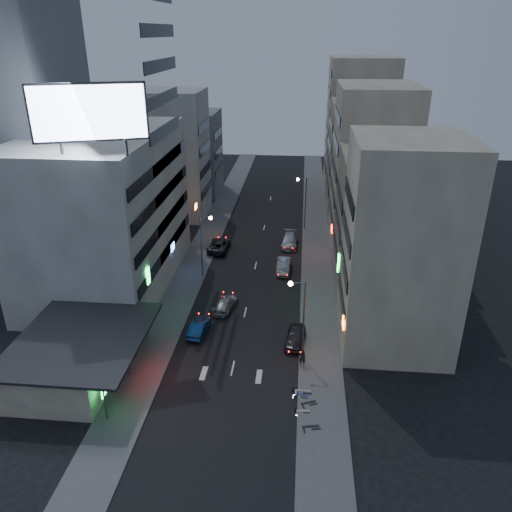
# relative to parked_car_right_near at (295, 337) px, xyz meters

# --- Properties ---
(ground) EXTENTS (180.00, 180.00, 0.00)m
(ground) POSITION_rel_parked_car_right_near_xyz_m (-5.60, -8.49, -0.75)
(ground) COLOR black
(ground) RESTS_ON ground
(sidewalk_left) EXTENTS (4.00, 120.00, 0.12)m
(sidewalk_left) POSITION_rel_parked_car_right_near_xyz_m (-13.60, 21.51, -0.69)
(sidewalk_left) COLOR #4C4C4F
(sidewalk_left) RESTS_ON ground
(sidewalk_right) EXTENTS (4.00, 120.00, 0.12)m
(sidewalk_right) POSITION_rel_parked_car_right_near_xyz_m (2.40, 21.51, -0.69)
(sidewalk_right) COLOR #4C4C4F
(sidewalk_right) RESTS_ON ground
(food_court) EXTENTS (11.00, 13.00, 3.88)m
(food_court) POSITION_rel_parked_car_right_near_xyz_m (-19.50, -6.49, 1.23)
(food_court) COLOR beige
(food_court) RESTS_ON ground
(white_building) EXTENTS (14.00, 24.00, 18.00)m
(white_building) POSITION_rel_parked_car_right_near_xyz_m (-22.60, 11.51, 8.25)
(white_building) COLOR beige
(white_building) RESTS_ON ground
(grey_tower) EXTENTS (10.00, 14.00, 34.00)m
(grey_tower) POSITION_rel_parked_car_right_near_xyz_m (-31.60, 14.51, 16.25)
(grey_tower) COLOR slate
(grey_tower) RESTS_ON ground
(shophouse_near) EXTENTS (10.00, 11.00, 20.00)m
(shophouse_near) POSITION_rel_parked_car_right_near_xyz_m (9.40, 2.01, 9.25)
(shophouse_near) COLOR beige
(shophouse_near) RESTS_ON ground
(shophouse_mid) EXTENTS (11.00, 12.00, 16.00)m
(shophouse_mid) POSITION_rel_parked_car_right_near_xyz_m (9.90, 13.51, 7.25)
(shophouse_mid) COLOR gray
(shophouse_mid) RESTS_ON ground
(shophouse_far) EXTENTS (10.00, 14.00, 22.00)m
(shophouse_far) POSITION_rel_parked_car_right_near_xyz_m (9.40, 26.51, 10.25)
(shophouse_far) COLOR beige
(shophouse_far) RESTS_ON ground
(far_left_a) EXTENTS (11.00, 10.00, 20.00)m
(far_left_a) POSITION_rel_parked_car_right_near_xyz_m (-21.10, 36.51, 9.25)
(far_left_a) COLOR beige
(far_left_a) RESTS_ON ground
(far_left_b) EXTENTS (12.00, 10.00, 15.00)m
(far_left_b) POSITION_rel_parked_car_right_near_xyz_m (-21.60, 49.51, 6.75)
(far_left_b) COLOR slate
(far_left_b) RESTS_ON ground
(far_right_a) EXTENTS (11.00, 12.00, 18.00)m
(far_right_a) POSITION_rel_parked_car_right_near_xyz_m (9.90, 41.51, 8.25)
(far_right_a) COLOR gray
(far_right_a) RESTS_ON ground
(far_right_b) EXTENTS (12.00, 12.00, 24.00)m
(far_right_b) POSITION_rel_parked_car_right_near_xyz_m (10.40, 55.51, 11.25)
(far_right_b) COLOR beige
(far_right_b) RESTS_ON ground
(billboard) EXTENTS (9.52, 3.75, 6.20)m
(billboard) POSITION_rel_parked_car_right_near_xyz_m (-18.59, 1.48, 20.91)
(billboard) COLOR #595B60
(billboard) RESTS_ON white_building
(street_lamp_right_near) EXTENTS (1.60, 0.44, 8.02)m
(street_lamp_right_near) POSITION_rel_parked_car_right_near_xyz_m (0.30, -2.49, 4.61)
(street_lamp_right_near) COLOR #595B60
(street_lamp_right_near) RESTS_ON sidewalk_right
(street_lamp_left) EXTENTS (1.60, 0.44, 8.02)m
(street_lamp_left) POSITION_rel_parked_car_right_near_xyz_m (-11.50, 13.51, 4.61)
(street_lamp_left) COLOR #595B60
(street_lamp_left) RESTS_ON sidewalk_left
(street_lamp_right_far) EXTENTS (1.60, 0.44, 8.02)m
(street_lamp_right_far) POSITION_rel_parked_car_right_near_xyz_m (0.30, 31.51, 4.61)
(street_lamp_right_far) COLOR #595B60
(street_lamp_right_far) RESTS_ON sidewalk_right
(parked_car_right_near) EXTENTS (2.23, 4.59, 1.51)m
(parked_car_right_near) POSITION_rel_parked_car_right_near_xyz_m (0.00, 0.00, 0.00)
(parked_car_right_near) COLOR #2A292E
(parked_car_right_near) RESTS_ON ground
(parked_car_right_mid) EXTENTS (1.69, 4.64, 1.52)m
(parked_car_right_mid) POSITION_rel_parked_car_right_near_xyz_m (-1.89, 16.11, 0.01)
(parked_car_right_mid) COLOR #93949B
(parked_car_right_mid) RESTS_ON ground
(parked_car_left) EXTENTS (2.77, 5.70, 1.56)m
(parked_car_left) POSITION_rel_parked_car_right_near_xyz_m (-11.20, 22.10, 0.03)
(parked_car_left) COLOR #28272D
(parked_car_left) RESTS_ON ground
(parked_car_right_far) EXTENTS (2.29, 5.48, 1.58)m
(parked_car_right_far) POSITION_rel_parked_car_right_near_xyz_m (-1.46, 24.62, 0.04)
(parked_car_right_far) COLOR #A5A7AD
(parked_car_right_far) RESTS_ON ground
(road_car_blue) EXTENTS (1.91, 4.41, 1.41)m
(road_car_blue) POSITION_rel_parked_car_right_near_xyz_m (-9.76, 0.90, -0.05)
(road_car_blue) COLOR navy
(road_car_blue) RESTS_ON ground
(road_car_silver) EXTENTS (2.69, 4.88, 1.34)m
(road_car_silver) POSITION_rel_parked_car_right_near_xyz_m (-7.88, 5.95, -0.08)
(road_car_silver) COLOR #A4A9AC
(road_car_silver) RESTS_ON ground
(person) EXTENTS (0.64, 0.42, 1.73)m
(person) POSITION_rel_parked_car_right_near_xyz_m (0.70, -3.59, 0.23)
(person) COLOR black
(person) RESTS_ON sidewalk_right
(scooter_black_a) EXTENTS (1.07, 2.11, 1.23)m
(scooter_black_a) POSITION_rel_parked_car_right_near_xyz_m (2.12, -11.10, -0.02)
(scooter_black_a) COLOR black
(scooter_black_a) RESTS_ON sidewalk_right
(scooter_silver_a) EXTENTS (0.67, 1.64, 0.97)m
(scooter_silver_a) POSITION_rel_parked_car_right_near_xyz_m (1.41, -9.49, -0.15)
(scooter_silver_a) COLOR #BABBC2
(scooter_silver_a) RESTS_ON sidewalk_right
(scooter_blue) EXTENTS (0.99, 1.77, 1.03)m
(scooter_blue) POSITION_rel_parked_car_right_near_xyz_m (1.32, -7.79, -0.12)
(scooter_blue) COLOR navy
(scooter_blue) RESTS_ON sidewalk_right
(scooter_black_b) EXTENTS (1.34, 2.06, 1.20)m
(scooter_black_b) POSITION_rel_parked_car_right_near_xyz_m (1.86, -8.28, -0.04)
(scooter_black_b) COLOR black
(scooter_black_b) RESTS_ON sidewalk_right
(scooter_silver_b) EXTENTS (0.75, 2.08, 1.26)m
(scooter_silver_b) POSITION_rel_parked_car_right_near_xyz_m (1.56, -7.09, -0.00)
(scooter_silver_b) COLOR #ABADB3
(scooter_silver_b) RESTS_ON sidewalk_right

